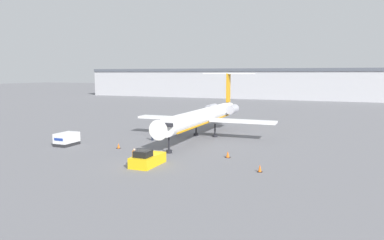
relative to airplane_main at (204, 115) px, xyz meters
The scene contains 10 objects.
ground_plane 20.85m from the airplane_main, 89.52° to the right, with size 600.00×600.00×0.00m, color slate.
terminal_building 99.48m from the airplane_main, 89.90° to the left, with size 180.00×16.80×12.34m.
airplane_main is the anchor object (origin of this frame).
pushback_tug 20.61m from the airplane_main, 87.85° to the right, with size 2.35×4.78×1.89m.
luggage_cart 21.52m from the airplane_main, 137.63° to the right, with size 2.15×3.36×1.82m.
worker_near_tug 20.33m from the airplane_main, 93.15° to the right, with size 0.40×0.24×1.73m.
worker_by_wing 9.18m from the airplane_main, 134.79° to the right, with size 0.40×0.25×1.79m.
traffic_cone_left 15.79m from the airplane_main, 119.64° to the right, with size 0.54×0.54×0.74m.
traffic_cone_right 15.68m from the airplane_main, 58.66° to the right, with size 0.63×0.63×0.79m.
traffic_cone_mid 22.83m from the airplane_main, 54.57° to the right, with size 0.51×0.51×0.81m.
Camera 1 is at (20.89, -36.09, 10.31)m, focal length 35.00 mm.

